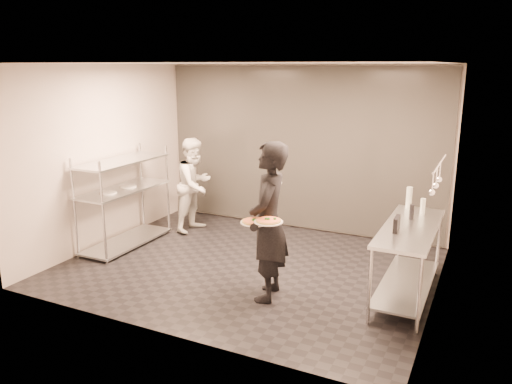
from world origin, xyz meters
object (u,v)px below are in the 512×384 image
at_px(pizza_plate_far, 268,221).
at_px(salad_plate, 272,181).
at_px(pos_monitor, 397,224).
at_px(prep_counter, 409,249).
at_px(bottle_clear, 423,206).
at_px(bottle_green, 409,197).
at_px(waiter, 268,222).
at_px(pizza_plate_near, 255,222).
at_px(chef, 195,185).
at_px(pass_rack, 124,198).
at_px(bottle_dark, 412,212).

xyz_separation_m(pizza_plate_far, salad_plate, (-0.22, 0.58, 0.32)).
bearing_deg(pos_monitor, salad_plate, -176.75).
xyz_separation_m(prep_counter, bottle_clear, (0.06, 0.56, 0.40)).
height_order(salad_plate, bottle_green, salad_plate).
xyz_separation_m(pizza_plate_far, bottle_clear, (1.47, 1.53, -0.04)).
distance_m(waiter, salad_plate, 0.54).
xyz_separation_m(waiter, pizza_plate_far, (0.11, -0.25, 0.10)).
bearing_deg(bottle_clear, prep_counter, -95.69).
relative_size(pos_monitor, bottle_green, 0.83).
bearing_deg(prep_counter, bottle_clear, 84.31).
bearing_deg(salad_plate, pizza_plate_far, -69.43).
height_order(pizza_plate_near, pizza_plate_far, pizza_plate_far).
xyz_separation_m(salad_plate, pos_monitor, (1.51, 0.14, -0.38)).
xyz_separation_m(bottle_green, bottle_clear, (0.21, -0.24, -0.04)).
relative_size(chef, bottle_clear, 7.60).
bearing_deg(chef, prep_counter, -101.44).
xyz_separation_m(pass_rack, bottle_green, (4.17, 0.80, 0.29)).
bearing_deg(salad_plate, bottle_dark, 22.59).
bearing_deg(bottle_green, pass_rack, -169.11).
bearing_deg(bottle_green, pizza_plate_far, -125.30).
xyz_separation_m(prep_counter, pizza_plate_far, (-1.41, -0.98, 0.44)).
xyz_separation_m(waiter, salad_plate, (-0.10, 0.33, 0.42)).
relative_size(pass_rack, pos_monitor, 6.78).
distance_m(pass_rack, bottle_green, 4.26).
height_order(prep_counter, waiter, waiter).
xyz_separation_m(prep_counter, bottle_green, (-0.16, 0.80, 0.44)).
height_order(pizza_plate_near, pos_monitor, pos_monitor).
bearing_deg(prep_counter, chef, 163.57).
height_order(waiter, salad_plate, waiter).
xyz_separation_m(salad_plate, bottle_dark, (1.60, 0.66, -0.37)).
relative_size(prep_counter, pos_monitor, 7.62).
bearing_deg(waiter, pass_rack, -116.88).
height_order(pass_rack, bottle_clear, pass_rack).
bearing_deg(chef, pos_monitor, -105.63).
height_order(pass_rack, pos_monitor, pass_rack).
bearing_deg(pizza_plate_far, bottle_green, 54.70).
bearing_deg(prep_counter, pizza_plate_far, -145.38).
height_order(waiter, pizza_plate_far, waiter).
relative_size(salad_plate, bottle_green, 0.88).
bearing_deg(waiter, pos_monitor, 95.72).
xyz_separation_m(bottle_green, bottle_dark, (0.12, -0.53, -0.05)).
relative_size(prep_counter, waiter, 0.93).
relative_size(waiter, bottle_clear, 9.16).
distance_m(waiter, pizza_plate_near, 0.23).
bearing_deg(waiter, bottle_dark, 111.10).
bearing_deg(waiter, chef, -142.09).
distance_m(pass_rack, pizza_plate_near, 2.88).
distance_m(bottle_green, bottle_dark, 0.55).
height_order(chef, pos_monitor, chef).
relative_size(waiter, pos_monitor, 8.18).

